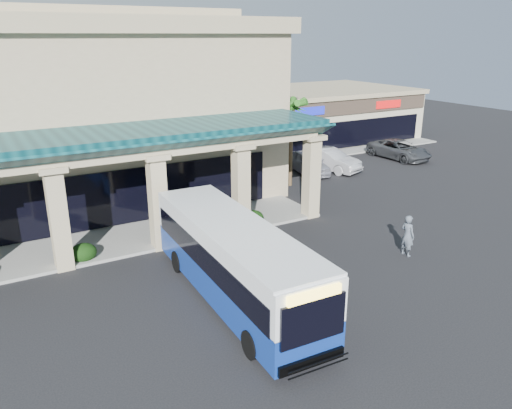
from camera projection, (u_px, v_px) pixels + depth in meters
ground at (268, 276)px, 21.67m from camera, size 110.00×110.00×0.00m
main_building at (10, 112)px, 29.13m from camera, size 30.80×14.80×11.35m
arcade at (39, 200)px, 22.51m from camera, size 30.00×6.20×5.70m
strip_mall at (297, 115)px, 49.07m from camera, size 22.50×12.50×4.90m
palm_0 at (291, 138)px, 33.64m from camera, size 2.40×2.40×6.60m
palm_1 at (279, 136)px, 36.70m from camera, size 2.40×2.40×5.80m
broadleaf_tree at (225, 134)px, 40.01m from camera, size 2.60×2.60×4.81m
transit_bus at (234, 262)px, 19.31m from camera, size 3.06×11.39×3.15m
pedestrian at (407, 236)px, 23.40m from camera, size 0.52×0.76×2.00m
car_silver at (308, 162)px, 37.57m from camera, size 2.97×5.17×1.66m
car_white at (329, 160)px, 38.24m from camera, size 3.20×5.43×1.69m
car_gray at (399, 149)px, 41.95m from camera, size 2.88×5.77×1.57m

